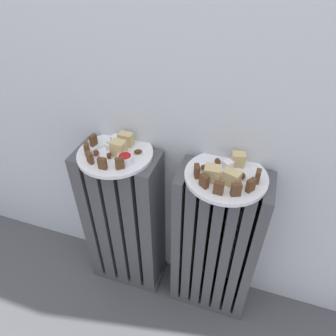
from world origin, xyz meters
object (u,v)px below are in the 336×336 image
at_px(fork, 103,146).
at_px(plate_left, 115,154).
at_px(radiator_left, 125,223).
at_px(jam_bowl_left, 125,158).
at_px(radiator_right, 215,247).
at_px(plate_right, 226,176).

bearing_deg(fork, plate_left, -17.92).
bearing_deg(radiator_left, jam_bowl_left, -34.19).
bearing_deg(radiator_right, plate_left, 180.00).
bearing_deg(jam_bowl_left, radiator_right, 6.69).
bearing_deg(fork, radiator_right, -2.41).
relative_size(radiator_right, fork, 6.51).
xyz_separation_m(plate_left, fork, (-0.05, 0.02, 0.01)).
distance_m(radiator_right, jam_bowl_left, 0.47).
bearing_deg(plate_left, fork, 162.08).
xyz_separation_m(radiator_left, plate_left, (-0.00, -0.00, 0.33)).
relative_size(jam_bowl_left, fork, 0.47).
relative_size(plate_left, fork, 2.47).
bearing_deg(plate_right, fork, 177.59).
xyz_separation_m(plate_left, jam_bowl_left, (0.05, -0.04, 0.02)).
bearing_deg(jam_bowl_left, plate_left, 145.81).
bearing_deg(plate_left, plate_right, 0.00).
relative_size(radiator_right, plate_right, 2.64).
xyz_separation_m(plate_right, fork, (-0.41, 0.02, 0.01)).
bearing_deg(plate_right, radiator_left, 180.00).
relative_size(radiator_left, jam_bowl_left, 13.81).
distance_m(radiator_right, fork, 0.54).
xyz_separation_m(plate_left, plate_right, (0.36, 0.00, 0.00)).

